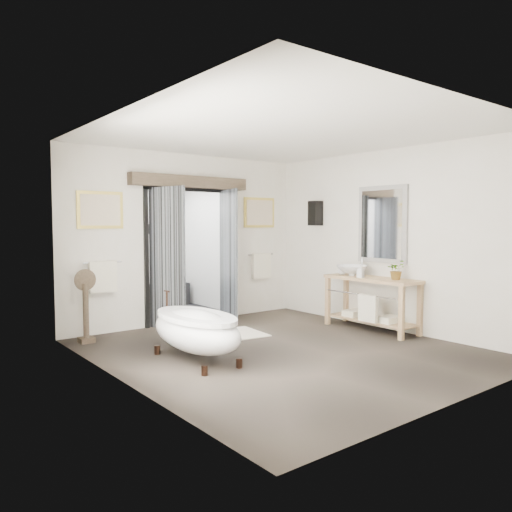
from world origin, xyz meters
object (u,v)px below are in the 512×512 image
object	(u,v)px
clawfoot_tub	(196,330)
rug	(224,335)
vanity	(371,299)
basin	(352,271)

from	to	relation	value
clawfoot_tub	rug	distance (m)	1.45
clawfoot_tub	rug	size ratio (longest dim) A/B	1.37
vanity	rug	xyz separation A→B (m)	(-2.08, 1.11, -0.50)
rug	basin	xyz separation A→B (m)	(2.05, -0.74, 0.93)
rug	basin	world-z (taller)	basin
basin	clawfoot_tub	bearing A→B (deg)	-162.04
clawfoot_tub	basin	bearing A→B (deg)	3.21
basin	rug	bearing A→B (deg)	174.81
clawfoot_tub	basin	xyz separation A→B (m)	(3.11, 0.17, 0.55)
clawfoot_tub	vanity	bearing A→B (deg)	-3.57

